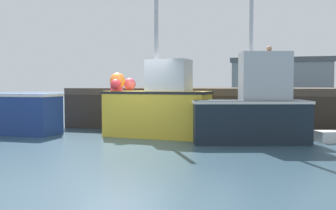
% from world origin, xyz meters
% --- Properties ---
extents(ground, '(120.00, 160.00, 0.10)m').
position_xyz_m(ground, '(0.00, 0.00, -0.05)').
color(ground, '#2D4756').
extents(pier, '(11.63, 7.10, 1.56)m').
position_xyz_m(pier, '(2.08, 5.95, 1.30)').
color(pier, '#473D33').
rests_on(pier, ground).
extents(fishing_boat_near_left, '(2.96, 1.33, 1.39)m').
position_xyz_m(fishing_boat_near_left, '(-4.32, 0.80, 0.73)').
color(fishing_boat_near_left, navy).
rests_on(fishing_boat_near_left, ground).
extents(fishing_boat_near_right, '(3.55, 1.47, 4.88)m').
position_xyz_m(fishing_boat_near_right, '(0.58, 1.31, 1.03)').
color(fishing_boat_near_right, gold).
rests_on(fishing_boat_near_right, ground).
extents(fishing_boat_mid, '(3.52, 2.05, 5.74)m').
position_xyz_m(fishing_boat_mid, '(3.68, 0.86, 0.99)').
color(fishing_boat_mid, '#19232D').
rests_on(fishing_boat_mid, ground).
extents(dockworker, '(0.34, 0.34, 1.72)m').
position_xyz_m(dockworker, '(3.91, 6.00, 2.43)').
color(dockworker, '#2D3342').
rests_on(dockworker, pier).
extents(warehouse, '(10.74, 5.64, 4.62)m').
position_xyz_m(warehouse, '(4.28, 35.28, 2.33)').
color(warehouse, gray).
rests_on(warehouse, ground).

